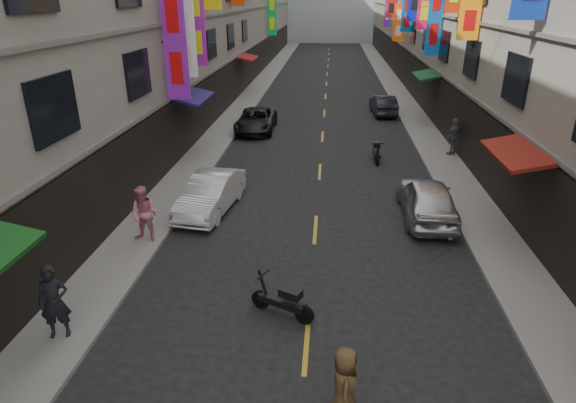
% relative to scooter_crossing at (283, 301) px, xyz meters
% --- Properties ---
extents(sidewalk_left, '(2.00, 90.00, 0.12)m').
position_rel_scooter_crossing_xyz_m(sidewalk_left, '(-5.35, 28.99, -0.38)').
color(sidewalk_left, slate).
rests_on(sidewalk_left, ground).
extents(sidewalk_right, '(2.00, 90.00, 0.12)m').
position_rel_scooter_crossing_xyz_m(sidewalk_right, '(6.65, 28.99, -0.38)').
color(sidewalk_right, slate).
rests_on(sidewalk_right, ground).
extents(street_awnings, '(13.99, 35.20, 0.41)m').
position_rel_scooter_crossing_xyz_m(street_awnings, '(-0.61, 12.99, 2.56)').
color(street_awnings, '#154F18').
rests_on(street_awnings, ground).
extents(lane_markings, '(0.12, 80.20, 0.01)m').
position_rel_scooter_crossing_xyz_m(lane_markings, '(0.65, 25.99, -0.44)').
color(lane_markings, gold).
rests_on(lane_markings, ground).
extents(scooter_crossing, '(1.68, 0.91, 1.14)m').
position_rel_scooter_crossing_xyz_m(scooter_crossing, '(0.00, 0.00, 0.00)').
color(scooter_crossing, black).
rests_on(scooter_crossing, ground).
extents(scooter_far_right, '(0.50, 1.80, 1.14)m').
position_rel_scooter_crossing_xyz_m(scooter_far_right, '(3.39, 12.86, 0.00)').
color(scooter_far_right, black).
rests_on(scooter_far_right, ground).
extents(car_left_mid, '(2.03, 4.40, 1.40)m').
position_rel_scooter_crossing_xyz_m(car_left_mid, '(-3.35, 6.26, 0.26)').
color(car_left_mid, silver).
rests_on(car_left_mid, ground).
extents(car_left_far, '(2.20, 4.70, 1.30)m').
position_rel_scooter_crossing_xyz_m(car_left_far, '(-3.35, 17.94, 0.21)').
color(car_left_far, black).
rests_on(car_left_far, ground).
extents(car_right_mid, '(1.81, 4.43, 1.50)m').
position_rel_scooter_crossing_xyz_m(car_right_mid, '(4.65, 6.32, 0.31)').
color(car_right_mid, silver).
rests_on(car_right_mid, ground).
extents(car_right_far, '(1.67, 4.07, 1.31)m').
position_rel_scooter_crossing_xyz_m(car_right_far, '(4.65, 23.02, 0.21)').
color(car_right_far, '#25252C').
rests_on(car_right_far, ground).
extents(pedestrian_lnear, '(0.84, 0.80, 1.87)m').
position_rel_scooter_crossing_xyz_m(pedestrian_lnear, '(-5.18, -1.37, 0.61)').
color(pedestrian_lnear, black).
rests_on(pedestrian_lnear, sidewalk_left).
extents(pedestrian_lfar, '(1.00, 0.76, 1.87)m').
position_rel_scooter_crossing_xyz_m(pedestrian_lfar, '(-4.84, 3.51, 0.61)').
color(pedestrian_lfar, '#D9738C').
rests_on(pedestrian_lfar, sidewalk_left).
extents(pedestrian_rfar, '(1.24, 1.19, 1.87)m').
position_rel_scooter_crossing_xyz_m(pedestrian_rfar, '(7.25, 13.82, 0.61)').
color(pedestrian_rfar, slate).
rests_on(pedestrian_rfar, sidewalk_right).
extents(pedestrian_crossing, '(0.58, 0.83, 1.67)m').
position_rel_scooter_crossing_xyz_m(pedestrian_crossing, '(1.46, -3.16, 0.40)').
color(pedestrian_crossing, '#4F381F').
rests_on(pedestrian_crossing, ground).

